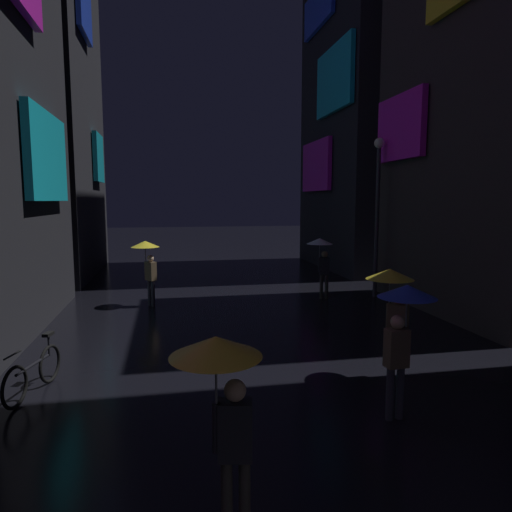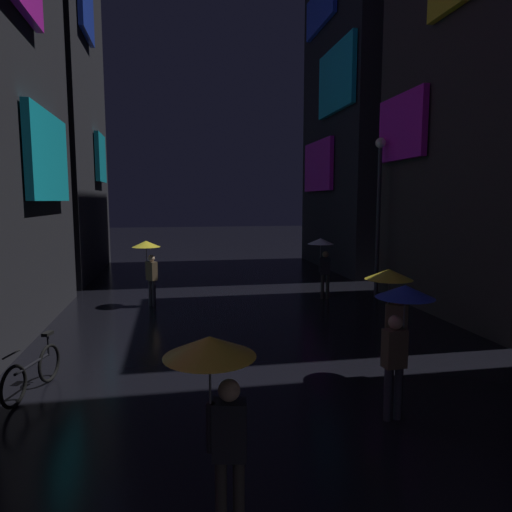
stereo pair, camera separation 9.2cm
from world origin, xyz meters
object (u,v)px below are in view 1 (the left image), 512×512
Objects in this scene: pedestrian_midstreet_centre_yellow at (222,381)px; pedestrian_far_right_blue at (404,314)px; bicycle_parked_at_storefront at (34,373)px; pedestrian_foreground_left_clear at (321,251)px; pedestrian_near_crossing_yellow at (147,255)px; streetlamp_right_far at (378,199)px; pedestrian_midstreet_left_yellow at (393,292)px.

pedestrian_midstreet_centre_yellow and pedestrian_far_right_blue have the same top height.
pedestrian_foreground_left_clear is at bearing 40.92° from bicycle_parked_at_storefront.
pedestrian_near_crossing_yellow and pedestrian_midstreet_centre_yellow have the same top height.
pedestrian_far_right_blue is at bearing -113.22° from streetlamp_right_far.
pedestrian_near_crossing_yellow is 8.08m from streetlamp_right_far.
pedestrian_midstreet_centre_yellow is 1.00× the size of pedestrian_midstreet_left_yellow.
streetlamp_right_far is (6.74, 10.67, 1.80)m from pedestrian_midstreet_centre_yellow.
pedestrian_far_right_blue is 6.38m from bicycle_parked_at_storefront.
pedestrian_midstreet_centre_yellow is at bearing -83.95° from pedestrian_near_crossing_yellow.
pedestrian_foreground_left_clear is at bearing 81.73° from pedestrian_midstreet_left_yellow.
pedestrian_foreground_left_clear and pedestrian_near_crossing_yellow have the same top height.
pedestrian_near_crossing_yellow is at bearing 115.87° from pedestrian_far_right_blue.
pedestrian_far_right_blue is (3.06, 2.08, 0.00)m from pedestrian_midstreet_centre_yellow.
pedestrian_foreground_left_clear and pedestrian_midstreet_left_yellow have the same top height.
pedestrian_midstreet_left_yellow is at bearing -113.46° from streetlamp_right_far.
pedestrian_far_right_blue is 9.52m from streetlamp_right_far.
pedestrian_midstreet_left_yellow is (0.64, 1.57, 0.00)m from pedestrian_far_right_blue.
pedestrian_midstreet_left_yellow is (-1.02, -7.04, 0.00)m from pedestrian_foreground_left_clear.
pedestrian_foreground_left_clear is at bearing 79.08° from pedestrian_far_right_blue.
pedestrian_foreground_left_clear is 8.77m from pedestrian_far_right_blue.
pedestrian_midstreet_centre_yellow is 12.75m from streetlamp_right_far.
streetlamp_right_far is at bearing 66.78° from pedestrian_far_right_blue.
pedestrian_far_right_blue is (-1.66, -8.61, 0.00)m from pedestrian_foreground_left_clear.
bicycle_parked_at_storefront is (-1.72, -6.61, -1.28)m from pedestrian_near_crossing_yellow.
pedestrian_near_crossing_yellow is 1.00× the size of pedestrian_midstreet_left_yellow.
streetlamp_right_far reaches higher than bicycle_parked_at_storefront.
pedestrian_near_crossing_yellow is 1.20× the size of bicycle_parked_at_storefront.
pedestrian_near_crossing_yellow is 1.00× the size of pedestrian_midstreet_centre_yellow.
pedestrian_midstreet_centre_yellow is 0.38× the size of streetlamp_right_far.
bicycle_parked_at_storefront is (-7.57, -6.56, -1.28)m from pedestrian_foreground_left_clear.
pedestrian_far_right_blue is 0.38× the size of streetlamp_right_far.
pedestrian_far_right_blue is at bearing -112.16° from pedestrian_midstreet_left_yellow.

